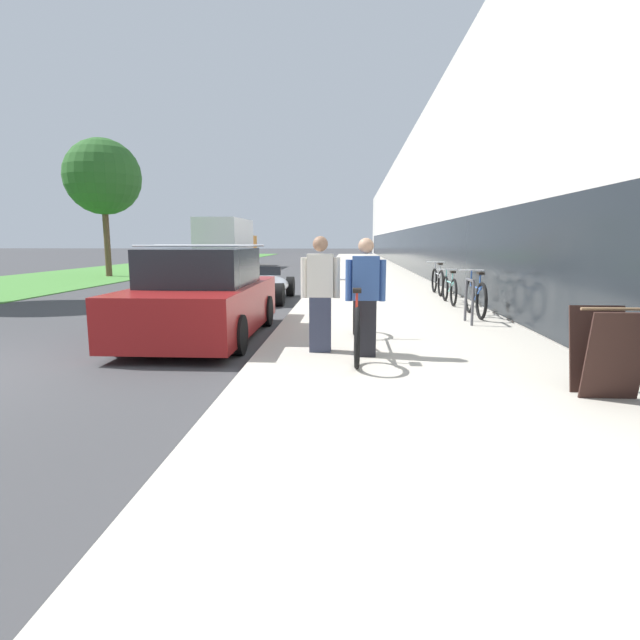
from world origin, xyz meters
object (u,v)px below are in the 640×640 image
tandem_bicycle (356,322)px  vintage_roadster_curbside (258,286)px  cruiser_bike_farthest (437,281)px  sandwich_board_sign (606,352)px  cruiser_bike_nearest (475,297)px  parked_sedan_curbside (203,298)px  moving_truck (227,243)px  cruiser_bike_middle (449,289)px  person_bystander (320,294)px  street_tree_far (103,177)px  person_rider (365,297)px  bike_rack_hoop (469,296)px

tandem_bicycle → vintage_roadster_curbside: bearing=111.2°
cruiser_bike_farthest → vintage_roadster_curbside: size_ratio=0.44×
sandwich_board_sign → tandem_bicycle: bearing=140.6°
cruiser_bike_nearest → parked_sedan_curbside: parked_sedan_curbside is taller
vintage_roadster_curbside → moving_truck: 18.31m
cruiser_bike_middle → vintage_roadster_curbside: (-5.08, 1.40, -0.08)m
tandem_bicycle → person_bystander: size_ratio=1.83×
cruiser_bike_farthest → street_tree_far: street_tree_far is taller
person_rider → parked_sedan_curbside: size_ratio=0.37×
person_rider → sandwich_board_sign: (2.35, -1.65, -0.35)m
cruiser_bike_farthest → bike_rack_hoop: bearing=-93.4°
parked_sedan_curbside → person_bystander: bearing=-35.8°
tandem_bicycle → vintage_roadster_curbside: 7.42m
cruiser_bike_nearest → street_tree_far: bearing=137.9°
parked_sedan_curbside → vintage_roadster_curbside: (-0.07, 5.53, -0.29)m
person_rider → vintage_roadster_curbside: size_ratio=0.38×
tandem_bicycle → cruiser_bike_middle: bearing=66.5°
vintage_roadster_curbside → street_tree_far: bearing=133.9°
person_rider → cruiser_bike_nearest: person_rider is taller
person_rider → street_tree_far: (-11.62, 16.45, 3.67)m
tandem_bicycle → parked_sedan_curbside: bearing=152.1°
person_bystander → cruiser_bike_nearest: person_bystander is taller
tandem_bicycle → cruiser_bike_nearest: (2.52, 3.40, -0.01)m
person_bystander → cruiser_bike_middle: 6.37m
person_bystander → bike_rack_hoop: person_bystander is taller
cruiser_bike_nearest → cruiser_bike_farthest: bearing=90.5°
cruiser_bike_middle → moving_truck: (-10.22, 18.94, 1.04)m
street_tree_far → vintage_roadster_curbside: bearing=-46.1°
cruiser_bike_middle → sandwich_board_sign: sandwich_board_sign is taller
person_rider → sandwich_board_sign: person_rider is taller
moving_truck → sandwich_board_sign: bearing=-68.8°
tandem_bicycle → cruiser_bike_nearest: 4.23m
person_rider → cruiser_bike_farthest: size_ratio=0.87×
cruiser_bike_nearest → vintage_roadster_curbside: (-5.20, 3.51, -0.12)m
tandem_bicycle → person_bystander: bearing=-163.8°
person_bystander → cruiser_bike_middle: (2.90, 5.66, -0.45)m
bike_rack_hoop → cruiser_bike_middle: bearing=85.7°
cruiser_bike_farthest → sandwich_board_sign: 9.74m
person_rider → parked_sedan_curbside: bearing=147.2°
sandwich_board_sign → moving_truck: 28.43m
cruiser_bike_nearest → cruiser_bike_middle: (-0.12, 2.11, -0.04)m
vintage_roadster_curbside → street_tree_far: (-8.82, 9.16, 4.19)m
cruiser_bike_nearest → person_bystander: bearing=-130.4°
tandem_bicycle → bike_rack_hoop: 3.28m
bike_rack_hoop → sandwich_board_sign: size_ratio=0.94×
sandwich_board_sign → parked_sedan_curbside: parked_sedan_curbside is taller
cruiser_bike_nearest → sandwich_board_sign: cruiser_bike_nearest is taller
bike_rack_hoop → cruiser_bike_farthest: 5.26m
tandem_bicycle → person_rider: (0.12, -0.38, 0.39)m
person_bystander → parked_sedan_curbside: (-2.12, 1.53, -0.24)m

